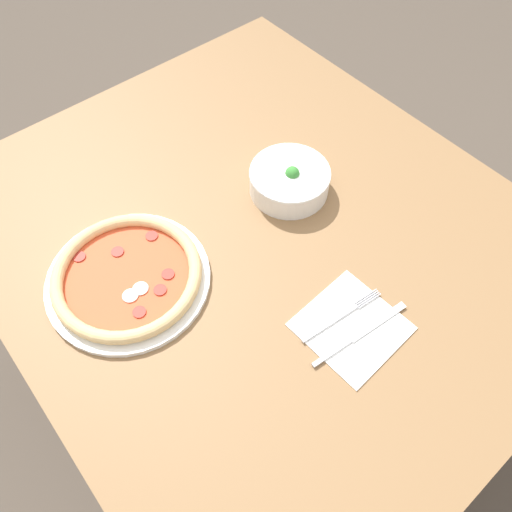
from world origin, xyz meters
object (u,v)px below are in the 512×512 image
bowl (289,179)px  pizza (127,277)px  fork (341,316)px  knife (356,337)px

bowl → pizza: bearing=-93.4°
pizza → fork: 0.43m
fork → knife: bearing=-93.2°
pizza → bowl: bearing=86.6°
fork → knife: same height
knife → fork: bearing=86.8°
pizza → knife: pizza is taller
bowl → knife: 0.39m
fork → bowl: bearing=70.9°
bowl → fork: 0.34m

